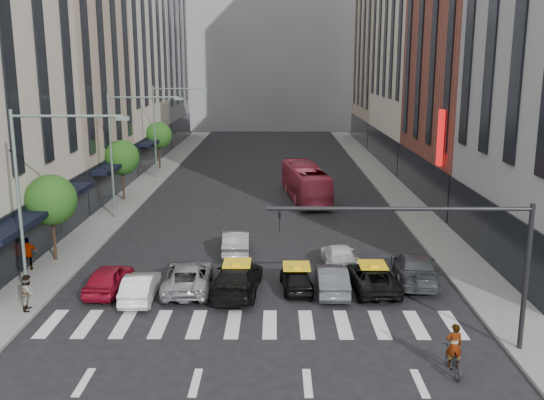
{
  "coord_description": "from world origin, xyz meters",
  "views": [
    {
      "loc": [
        0.86,
        -23.14,
        11.08
      ],
      "look_at": [
        0.65,
        8.55,
        4.0
      ],
      "focal_mm": 40.0,
      "sensor_mm": 36.0,
      "label": 1
    }
  ],
  "objects_px": {
    "taxi_center": "(296,278)",
    "bus": "(305,182)",
    "motorcycle": "(453,361)",
    "streetlamp_mid": "(124,139)",
    "car_red": "(109,278)",
    "taxi_left": "(237,278)",
    "car_white_front": "(140,287)",
    "pedestrian_near": "(28,292)",
    "streetlamp_near": "(38,181)",
    "pedestrian_far": "(28,254)",
    "streetlamp_far": "(164,119)"
  },
  "relations": [
    {
      "from": "taxi_center",
      "to": "streetlamp_mid",
      "type": "bearing_deg",
      "value": -55.08
    },
    {
      "from": "taxi_center",
      "to": "pedestrian_far",
      "type": "xyz_separation_m",
      "value": [
        -14.5,
        2.57,
        0.44
      ]
    },
    {
      "from": "streetlamp_mid",
      "to": "taxi_left",
      "type": "distance_m",
      "value": 18.05
    },
    {
      "from": "bus",
      "to": "streetlamp_mid",
      "type": "bearing_deg",
      "value": 18.93
    },
    {
      "from": "streetlamp_mid",
      "to": "bus",
      "type": "height_order",
      "value": "streetlamp_mid"
    },
    {
      "from": "car_white_front",
      "to": "pedestrian_near",
      "type": "bearing_deg",
      "value": 17.42
    },
    {
      "from": "bus",
      "to": "streetlamp_near",
      "type": "bearing_deg",
      "value": 51.85
    },
    {
      "from": "streetlamp_far",
      "to": "bus",
      "type": "height_order",
      "value": "streetlamp_far"
    },
    {
      "from": "taxi_center",
      "to": "bus",
      "type": "bearing_deg",
      "value": -98.71
    },
    {
      "from": "car_white_front",
      "to": "taxi_left",
      "type": "relative_size",
      "value": 0.75
    },
    {
      "from": "car_red",
      "to": "bus",
      "type": "distance_m",
      "value": 23.92
    },
    {
      "from": "bus",
      "to": "motorcycle",
      "type": "distance_m",
      "value": 29.7
    },
    {
      "from": "streetlamp_near",
      "to": "car_white_front",
      "type": "distance_m",
      "value": 6.85
    },
    {
      "from": "car_white_front",
      "to": "streetlamp_far",
      "type": "bearing_deg",
      "value": -83.58
    },
    {
      "from": "car_white_front",
      "to": "pedestrian_far",
      "type": "distance_m",
      "value": 7.96
    },
    {
      "from": "taxi_center",
      "to": "pedestrian_near",
      "type": "xyz_separation_m",
      "value": [
        -12.3,
        -2.93,
        0.37
      ]
    },
    {
      "from": "car_red",
      "to": "taxi_left",
      "type": "relative_size",
      "value": 0.78
    },
    {
      "from": "streetlamp_mid",
      "to": "taxi_center",
      "type": "height_order",
      "value": "streetlamp_mid"
    },
    {
      "from": "taxi_center",
      "to": "pedestrian_far",
      "type": "height_order",
      "value": "pedestrian_far"
    },
    {
      "from": "taxi_center",
      "to": "motorcycle",
      "type": "height_order",
      "value": "taxi_center"
    },
    {
      "from": "pedestrian_near",
      "to": "bus",
      "type": "bearing_deg",
      "value": -39.21
    },
    {
      "from": "streetlamp_mid",
      "to": "streetlamp_far",
      "type": "bearing_deg",
      "value": 90.0
    },
    {
      "from": "taxi_center",
      "to": "bus",
      "type": "distance_m",
      "value": 21.11
    },
    {
      "from": "taxi_center",
      "to": "pedestrian_far",
      "type": "bearing_deg",
      "value": -14.86
    },
    {
      "from": "taxi_center",
      "to": "streetlamp_far",
      "type": "bearing_deg",
      "value": -73.35
    },
    {
      "from": "streetlamp_mid",
      "to": "taxi_center",
      "type": "bearing_deg",
      "value": -50.25
    },
    {
      "from": "streetlamp_mid",
      "to": "pedestrian_near",
      "type": "relative_size",
      "value": 5.38
    },
    {
      "from": "pedestrian_near",
      "to": "streetlamp_near",
      "type": "bearing_deg",
      "value": -24.81
    },
    {
      "from": "bus",
      "to": "pedestrian_near",
      "type": "bearing_deg",
      "value": 52.57
    },
    {
      "from": "streetlamp_near",
      "to": "pedestrian_near",
      "type": "xyz_separation_m",
      "value": [
        -0.36,
        -1.29,
        -4.92
      ]
    },
    {
      "from": "streetlamp_far",
      "to": "taxi_center",
      "type": "bearing_deg",
      "value": -68.53
    },
    {
      "from": "car_red",
      "to": "car_white_front",
      "type": "xyz_separation_m",
      "value": [
        1.77,
        -1.01,
        -0.05
      ]
    },
    {
      "from": "streetlamp_far",
      "to": "taxi_left",
      "type": "relative_size",
      "value": 1.69
    },
    {
      "from": "car_white_front",
      "to": "taxi_center",
      "type": "distance_m",
      "value": 7.67
    },
    {
      "from": "taxi_left",
      "to": "bus",
      "type": "distance_m",
      "value": 21.92
    },
    {
      "from": "streetlamp_far",
      "to": "car_white_front",
      "type": "bearing_deg",
      "value": -82.12
    },
    {
      "from": "streetlamp_near",
      "to": "taxi_center",
      "type": "relative_size",
      "value": 2.48
    },
    {
      "from": "streetlamp_near",
      "to": "streetlamp_far",
      "type": "xyz_separation_m",
      "value": [
        0.0,
        32.0,
        0.0
      ]
    },
    {
      "from": "streetlamp_near",
      "to": "pedestrian_far",
      "type": "relative_size",
      "value": 4.96
    },
    {
      "from": "streetlamp_far",
      "to": "streetlamp_near",
      "type": "bearing_deg",
      "value": -90.0
    },
    {
      "from": "taxi_center",
      "to": "motorcycle",
      "type": "xyz_separation_m",
      "value": [
        5.47,
        -8.36,
        -0.14
      ]
    },
    {
      "from": "streetlamp_far",
      "to": "car_red",
      "type": "height_order",
      "value": "streetlamp_far"
    },
    {
      "from": "car_red",
      "to": "bus",
      "type": "xyz_separation_m",
      "value": [
        10.76,
        21.35,
        0.77
      ]
    },
    {
      "from": "streetlamp_near",
      "to": "pedestrian_far",
      "type": "height_order",
      "value": "streetlamp_near"
    },
    {
      "from": "motorcycle",
      "to": "streetlamp_mid",
      "type": "bearing_deg",
      "value": -52.5
    },
    {
      "from": "bus",
      "to": "streetlamp_far",
      "type": "bearing_deg",
      "value": -42.49
    },
    {
      "from": "streetlamp_mid",
      "to": "car_red",
      "type": "bearing_deg",
      "value": -79.9
    },
    {
      "from": "streetlamp_near",
      "to": "bus",
      "type": "distance_m",
      "value": 26.7
    },
    {
      "from": "streetlamp_far",
      "to": "bus",
      "type": "distance_m",
      "value": 16.89
    },
    {
      "from": "motorcycle",
      "to": "taxi_center",
      "type": "bearing_deg",
      "value": -56.77
    }
  ]
}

